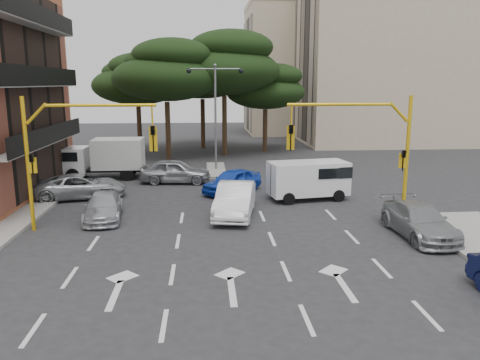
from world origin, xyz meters
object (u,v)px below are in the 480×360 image
object	(u,v)px
car_white_hatch	(235,200)
car_silver_cross_a	(81,186)
car_silver_wagon	(104,207)
car_silver_parked	(419,221)
car_silver_cross_b	(176,171)
van_white	(308,180)
signal_mast_left	(68,145)
car_blue_compact	(232,181)
street_lamp_center	(215,98)
signal_mast_right	(370,142)
box_truck_a	(104,159)

from	to	relation	value
car_white_hatch	car_silver_cross_a	size ratio (longest dim) A/B	0.98
car_silver_wagon	car_silver_parked	distance (m)	14.71
car_silver_cross_a	car_silver_cross_b	world-z (taller)	car_silver_cross_b
car_silver_wagon	van_white	world-z (taller)	van_white
car_silver_cross_b	van_white	distance (m)	9.31
signal_mast_left	van_white	world-z (taller)	signal_mast_left
signal_mast_left	car_silver_cross_b	size ratio (longest dim) A/B	1.29
car_blue_compact	car_silver_parked	distance (m)	11.65
signal_mast_left	street_lamp_center	bearing A→B (deg)	64.09
signal_mast_right	car_silver_cross_a	distance (m)	16.29
car_white_hatch	street_lamp_center	bearing A→B (deg)	102.86
car_silver_cross_b	box_truck_a	distance (m)	5.47
car_white_hatch	car_silver_parked	bearing A→B (deg)	-16.52
car_blue_compact	car_silver_wagon	world-z (taller)	car_blue_compact
street_lamp_center	van_white	distance (m)	11.35
car_silver_parked	street_lamp_center	bearing A→B (deg)	115.68
car_silver_cross_a	box_truck_a	xyz separation A→B (m)	(0.16, 5.82, 0.68)
car_silver_wagon	car_silver_cross_a	size ratio (longest dim) A/B	0.84
car_silver_parked	car_white_hatch	bearing A→B (deg)	151.79
car_white_hatch	car_silver_cross_a	xyz separation A→B (m)	(-8.66, 4.28, -0.12)
car_silver_wagon	van_white	size ratio (longest dim) A/B	0.95
car_silver_wagon	street_lamp_center	bearing A→B (deg)	58.37
car_silver_parked	car_silver_cross_b	bearing A→B (deg)	131.28
street_lamp_center	car_blue_compact	world-z (taller)	street_lamp_center
signal_mast_right	street_lamp_center	size ratio (longest dim) A/B	0.77
street_lamp_center	car_white_hatch	distance (m)	13.13
signal_mast_right	car_silver_cross_a	size ratio (longest dim) A/B	1.18
street_lamp_center	box_truck_a	bearing A→B (deg)	-164.51
car_silver_parked	box_truck_a	size ratio (longest dim) A/B	0.85
signal_mast_left	car_silver_parked	bearing A→B (deg)	-7.83
car_silver_wagon	car_silver_cross_b	size ratio (longest dim) A/B	0.91
car_white_hatch	box_truck_a	distance (m)	13.22
street_lamp_center	box_truck_a	world-z (taller)	street_lamp_center
signal_mast_left	car_silver_cross_a	distance (m)	6.91
car_blue_compact	signal_mast_left	bearing A→B (deg)	-96.43
car_white_hatch	car_silver_wagon	distance (m)	6.47
van_white	car_blue_compact	bearing A→B (deg)	-123.97
signal_mast_left	car_white_hatch	bearing A→B (deg)	13.09
signal_mast_right	van_white	distance (m)	5.82
street_lamp_center	car_silver_cross_b	size ratio (longest dim) A/B	1.68
signal_mast_right	car_silver_wagon	size ratio (longest dim) A/B	1.42
car_white_hatch	box_truck_a	size ratio (longest dim) A/B	0.88
car_silver_cross_a	box_truck_a	world-z (taller)	box_truck_a
van_white	box_truck_a	xyz separation A→B (m)	(-12.87, 7.04, 0.28)
signal_mast_left	van_white	bearing A→B (deg)	22.07
car_silver_cross_a	signal_mast_left	bearing A→B (deg)	179.59
car_white_hatch	car_silver_cross_b	world-z (taller)	car_white_hatch
signal_mast_right	van_white	world-z (taller)	signal_mast_right
car_blue_compact	car_silver_cross_a	size ratio (longest dim) A/B	0.84
signal_mast_left	car_silver_parked	size ratio (longest dim) A/B	1.25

